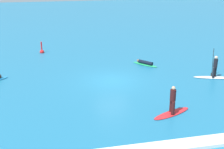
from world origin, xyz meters
name	(u,v)px	position (x,y,z in m)	size (l,w,h in m)	color
ground_plane	(112,81)	(0.00, 0.00, 0.00)	(120.00, 120.00, 0.00)	#1E6B93
surfer_on_red_board	(172,106)	(2.29, -6.24, 0.54)	(2.80, 1.65, 1.78)	red
surfer_on_green_board	(145,63)	(3.74, 3.23, 0.15)	(2.00, 2.31, 0.40)	#23B266
surfer_on_white_board	(214,72)	(8.00, -1.16, 0.47)	(3.21, 1.48, 2.32)	white
marker_buoy	(42,51)	(-5.31, 9.37, 0.21)	(0.43, 0.43, 1.28)	red
wave_crest	(155,149)	(0.00, -9.61, 0.09)	(20.10, 0.90, 0.18)	white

